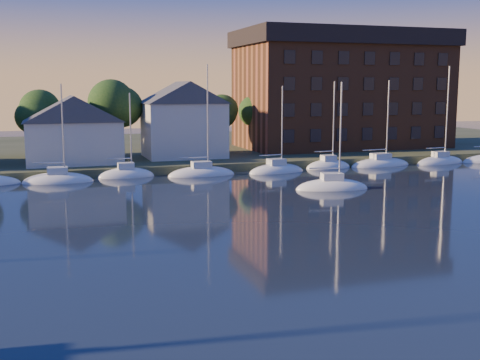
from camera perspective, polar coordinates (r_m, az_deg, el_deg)
name	(u,v)px	position (r m, az deg, el deg)	size (l,w,h in m)	color
shoreline_land	(109,154)	(93.88, -12.31, 2.46)	(160.00, 50.00, 2.00)	#353D24
wooden_dock	(131,174)	(71.22, -10.32, 0.53)	(120.00, 3.00, 1.00)	brown
clubhouse_centre	(73,129)	(75.08, -15.52, 4.72)	(11.55, 8.40, 8.08)	beige
clubhouse_east	(184,119)	(78.95, -5.38, 5.82)	(10.50, 8.40, 9.80)	beige
condo_block	(342,89)	(93.60, 9.60, 8.53)	(31.00, 17.00, 17.40)	brown
tree_line	(132,109)	(81.72, -10.16, 6.65)	(93.40, 5.40, 8.90)	#372219
moored_fleet	(170,176)	(68.95, -6.67, 0.43)	(95.50, 2.40, 12.05)	white
drifting_sailboat_right	(332,188)	(60.57, 8.71, -0.79)	(7.70, 3.80, 11.69)	white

